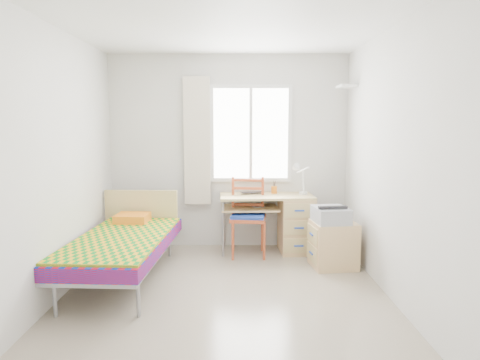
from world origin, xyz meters
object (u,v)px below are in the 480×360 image
(cabinet, at_px, (333,244))
(printer, at_px, (331,214))
(bed, at_px, (124,242))
(chair, at_px, (249,212))
(desk, at_px, (291,221))

(cabinet, relative_size, printer, 1.17)
(bed, height_order, printer, bed)
(bed, relative_size, chair, 1.99)
(desk, xyz_separation_m, printer, (0.38, -0.65, 0.22))
(chair, bearing_deg, cabinet, -20.35)
(printer, bearing_deg, desk, 114.10)
(cabinet, bearing_deg, bed, -177.84)
(desk, xyz_separation_m, cabinet, (0.42, -0.63, -0.14))
(desk, relative_size, chair, 1.23)
(chair, height_order, printer, chair)
(chair, distance_m, printer, 1.08)
(bed, bearing_deg, cabinet, 12.40)
(bed, bearing_deg, printer, 12.27)
(cabinet, height_order, printer, printer)
(chair, bearing_deg, bed, -140.61)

